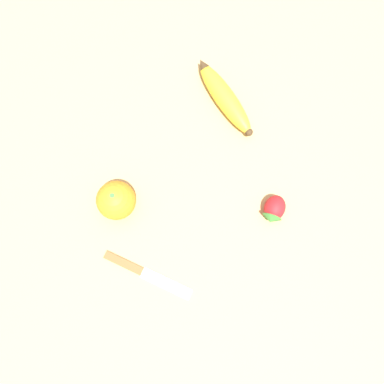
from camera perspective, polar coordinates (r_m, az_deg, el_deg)
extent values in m
plane|color=tan|center=(0.79, 3.15, 0.66)|extent=(3.00, 3.00, 0.00)
ellipsoid|color=yellow|center=(0.85, 5.03, 14.10)|extent=(0.20, 0.11, 0.04)
cone|color=#47331E|center=(0.89, 1.61, 18.92)|extent=(0.03, 0.03, 0.03)
sphere|color=#47331E|center=(0.82, 8.68, 8.99)|extent=(0.02, 0.02, 0.02)
sphere|color=orange|center=(0.76, -11.50, -1.13)|extent=(0.08, 0.08, 0.08)
cylinder|color=#3D8438|center=(0.73, -12.07, -0.43)|extent=(0.01, 0.01, 0.00)
ellipsoid|color=red|center=(0.78, 12.49, -2.37)|extent=(0.07, 0.06, 0.04)
cone|color=#3D8438|center=(0.77, 11.94, -4.12)|extent=(0.03, 0.04, 0.04)
cube|color=silver|center=(0.76, -3.94, -13.73)|extent=(0.08, 0.10, 0.00)
cube|color=brown|center=(0.77, -10.42, -10.58)|extent=(0.06, 0.08, 0.01)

